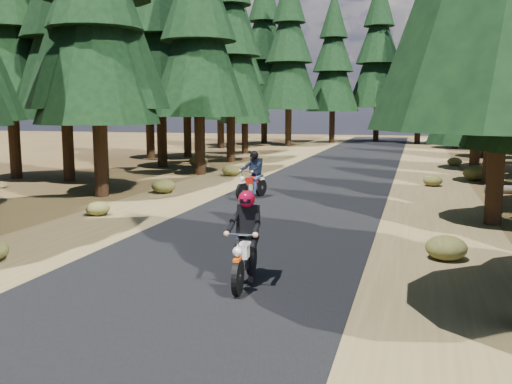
% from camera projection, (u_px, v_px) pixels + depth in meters
% --- Properties ---
extents(ground, '(120.00, 120.00, 0.00)m').
position_uv_depth(ground, '(239.00, 247.00, 13.33)').
color(ground, '#422D17').
rests_on(ground, ground).
extents(road, '(6.00, 100.00, 0.01)m').
position_uv_depth(road, '(286.00, 211.00, 18.09)').
color(road, black).
rests_on(road, ground).
extents(shoulder_l, '(3.20, 100.00, 0.01)m').
position_uv_depth(shoulder_l, '(153.00, 204.00, 19.32)').
color(shoulder_l, brown).
rests_on(shoulder_l, ground).
extents(shoulder_r, '(3.20, 100.00, 0.01)m').
position_uv_depth(shoulder_r, '(437.00, 218.00, 16.87)').
color(shoulder_r, brown).
rests_on(shoulder_r, ground).
extents(pine_forest, '(34.59, 55.08, 16.32)m').
position_uv_depth(pine_forest, '(349.00, 26.00, 32.25)').
color(pine_forest, black).
rests_on(pine_forest, ground).
extents(understory_shrubs, '(16.20, 32.62, 0.69)m').
position_uv_depth(understory_shrubs, '(338.00, 190.00, 20.80)').
color(understory_shrubs, '#474C1E').
rests_on(understory_shrubs, ground).
extents(rider_lead, '(0.75, 1.97, 1.72)m').
position_uv_depth(rider_lead, '(245.00, 254.00, 10.40)').
color(rider_lead, beige).
rests_on(rider_lead, road).
extents(rider_follow, '(1.12, 2.00, 1.71)m').
position_uv_depth(rider_follow, '(252.00, 183.00, 20.55)').
color(rider_follow, '#A7160B').
rests_on(rider_follow, road).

